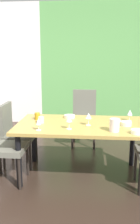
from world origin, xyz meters
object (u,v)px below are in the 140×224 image
at_px(wine_glass_front, 69,120).
at_px(wine_glass_near_window, 130,113).
at_px(wine_glass_right, 88,116).
at_px(pitcher_south, 115,125).
at_px(wine_glass_north, 38,122).
at_px(serving_bowl_left, 70,116).
at_px(cup_rear, 37,116).
at_px(cup_corner, 41,120).
at_px(chair_head_far, 84,115).
at_px(chair_left_far, 15,131).
at_px(serving_bowl_east, 126,124).
at_px(serving_bowl_center, 137,132).
at_px(chair_left_near, 1,140).
at_px(dining_table, 81,130).

bearing_deg(wine_glass_front, wine_glass_near_window, 30.57).
height_order(wine_glass_right, pitcher_south, wine_glass_right).
height_order(wine_glass_north, pitcher_south, pitcher_south).
distance_m(serving_bowl_left, cup_rear, 0.46).
bearing_deg(cup_corner, wine_glass_north, -83.59).
height_order(cup_corner, pitcher_south, pitcher_south).
distance_m(chair_head_far, serving_bowl_left, 0.97).
xyz_separation_m(chair_left_far, cup_corner, (0.45, -0.27, 0.25)).
bearing_deg(wine_glass_north, cup_rear, 104.39).
distance_m(serving_bowl_east, pitcher_south, 0.32).
distance_m(wine_glass_front, cup_rear, 0.64).
distance_m(chair_head_far, serving_bowl_east, 1.41).
xyz_separation_m(serving_bowl_center, pitcher_south, (-0.25, 0.07, 0.05)).
bearing_deg(cup_rear, wine_glass_right, -17.55).
relative_size(chair_left_far, serving_bowl_east, 6.56).
relative_size(wine_glass_near_window, pitcher_south, 0.98).
height_order(chair_left_far, wine_glass_near_window, chair_left_far).
bearing_deg(wine_glass_north, wine_glass_right, 24.72).
bearing_deg(cup_corner, chair_left_near, -151.21).
distance_m(chair_left_far, chair_left_near, 0.53).
bearing_deg(chair_left_near, serving_bowl_left, 125.12).
height_order(cup_rear, cup_corner, cup_rear).
bearing_deg(cup_corner, serving_bowl_center, -16.68).
bearing_deg(cup_rear, serving_bowl_left, 18.19).
distance_m(cup_corner, pitcher_south, 0.98).
bearing_deg(chair_head_far, serving_bowl_center, 112.33).
height_order(dining_table, chair_head_far, chair_head_far).
bearing_deg(chair_left_near, chair_head_far, 146.73).
bearing_deg(cup_rear, pitcher_south, -24.15).
bearing_deg(chair_left_near, chair_left_far, 178.95).
bearing_deg(wine_glass_north, serving_bowl_left, 64.12).
bearing_deg(serving_bowl_east, wine_glass_front, -162.68).
xyz_separation_m(dining_table, wine_glass_north, (-0.49, -0.33, 0.19)).
relative_size(wine_glass_right, wine_glass_near_window, 1.04).
xyz_separation_m(wine_glass_front, cup_rear, (-0.48, 0.41, -0.07)).
bearing_deg(cup_corner, serving_bowl_left, 42.29).
height_order(chair_left_near, serving_bowl_left, chair_left_near).
distance_m(wine_glass_right, cup_corner, 0.63).
distance_m(serving_bowl_center, pitcher_south, 0.26).
bearing_deg(wine_glass_north, serving_bowl_center, -1.46).
relative_size(wine_glass_near_window, serving_bowl_center, 1.15).
xyz_separation_m(serving_bowl_east, cup_rear, (-1.19, 0.19, 0.02)).
bearing_deg(wine_glass_near_window, cup_corner, -169.34).
relative_size(serving_bowl_center, cup_rear, 1.38).
bearing_deg(chair_left_far, serving_bowl_center, 69.09).
bearing_deg(dining_table, pitcher_south, -35.99).
bearing_deg(wine_glass_right, dining_table, 147.31).
distance_m(chair_left_near, chair_head_far, 1.80).
xyz_separation_m(chair_left_far, chair_left_near, (-0.01, -0.53, 0.04)).
height_order(serving_bowl_east, cup_rear, cup_rear).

